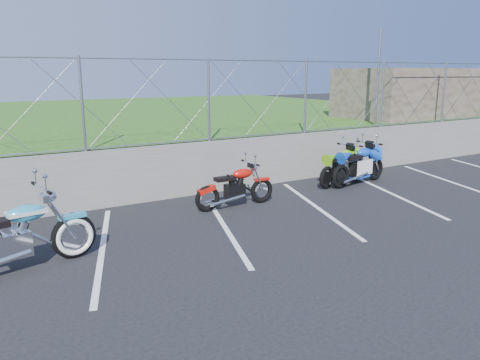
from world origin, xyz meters
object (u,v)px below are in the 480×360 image
naked_orange (236,189)px  sportbike_green (342,168)px  sportbike_blue (360,167)px  cruiser_turquoise (15,240)px

naked_orange → sportbike_green: sportbike_green is taller
naked_orange → sportbike_green: 3.59m
naked_orange → sportbike_green: bearing=7.2°
sportbike_blue → sportbike_green: bearing=140.9°
cruiser_turquoise → sportbike_green: cruiser_turquoise is taller
sportbike_green → cruiser_turquoise: bearing=176.4°
naked_orange → sportbike_green: (3.57, 0.43, 0.03)m
naked_orange → cruiser_turquoise: bearing=-163.9°
cruiser_turquoise → naked_orange: cruiser_turquoise is taller
sportbike_green → sportbike_blue: bearing=-46.6°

